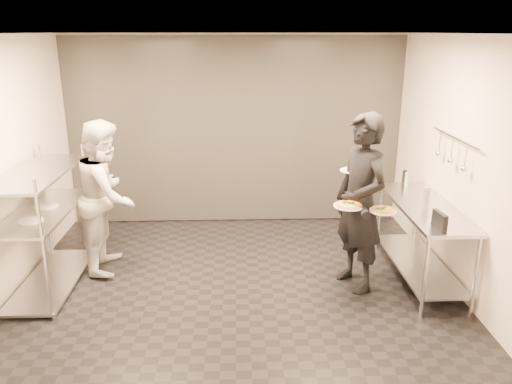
{
  "coord_description": "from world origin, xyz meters",
  "views": [
    {
      "loc": [
        0.04,
        -5.33,
        2.83
      ],
      "look_at": [
        0.24,
        -0.0,
        1.1
      ],
      "focal_mm": 35.0,
      "sensor_mm": 36.0,
      "label": 1
    }
  ],
  "objects_px": {
    "prep_counter": "(422,229)",
    "chef": "(107,196)",
    "pass_rack": "(45,222)",
    "bottle_green": "(426,198)",
    "pizza_plate_far": "(383,210)",
    "salad_plate": "(352,169)",
    "waiter": "(360,203)",
    "pizza_plate_near": "(349,205)",
    "pos_monitor": "(440,221)",
    "bottle_clear": "(407,180)",
    "bottle_dark": "(404,177)"
  },
  "relations": [
    {
      "from": "prep_counter",
      "to": "chef",
      "type": "height_order",
      "value": "chef"
    },
    {
      "from": "prep_counter",
      "to": "chef",
      "type": "distance_m",
      "value": 3.77
    },
    {
      "from": "pass_rack",
      "to": "bottle_green",
      "type": "distance_m",
      "value": 4.31
    },
    {
      "from": "pizza_plate_far",
      "to": "salad_plate",
      "type": "height_order",
      "value": "salad_plate"
    },
    {
      "from": "prep_counter",
      "to": "waiter",
      "type": "height_order",
      "value": "waiter"
    },
    {
      "from": "bottle_green",
      "to": "pass_rack",
      "type": "bearing_deg",
      "value": 178.7
    },
    {
      "from": "pass_rack",
      "to": "chef",
      "type": "bearing_deg",
      "value": 37.47
    },
    {
      "from": "pass_rack",
      "to": "pizza_plate_far",
      "type": "distance_m",
      "value": 3.75
    },
    {
      "from": "pass_rack",
      "to": "bottle_green",
      "type": "bearing_deg",
      "value": -1.3
    },
    {
      "from": "prep_counter",
      "to": "chef",
      "type": "relative_size",
      "value": 0.97
    },
    {
      "from": "pizza_plate_near",
      "to": "pizza_plate_far",
      "type": "xyz_separation_m",
      "value": [
        0.35,
        -0.11,
        -0.02
      ]
    },
    {
      "from": "pizza_plate_far",
      "to": "pos_monitor",
      "type": "distance_m",
      "value": 0.57
    },
    {
      "from": "salad_plate",
      "to": "pos_monitor",
      "type": "bearing_deg",
      "value": -48.29
    },
    {
      "from": "prep_counter",
      "to": "pos_monitor",
      "type": "bearing_deg",
      "value": -99.46
    },
    {
      "from": "pizza_plate_far",
      "to": "pos_monitor",
      "type": "height_order",
      "value": "pos_monitor"
    },
    {
      "from": "pos_monitor",
      "to": "pass_rack",
      "type": "bearing_deg",
      "value": 164.26
    },
    {
      "from": "chef",
      "to": "salad_plate",
      "type": "xyz_separation_m",
      "value": [
        2.88,
        -0.36,
        0.41
      ]
    },
    {
      "from": "pizza_plate_near",
      "to": "bottle_clear",
      "type": "height_order",
      "value": "bottle_clear"
    },
    {
      "from": "prep_counter",
      "to": "waiter",
      "type": "relative_size",
      "value": 0.89
    },
    {
      "from": "pizza_plate_far",
      "to": "bottle_green",
      "type": "bearing_deg",
      "value": 29.67
    },
    {
      "from": "waiter",
      "to": "bottle_green",
      "type": "bearing_deg",
      "value": 70.99
    },
    {
      "from": "pass_rack",
      "to": "bottle_green",
      "type": "height_order",
      "value": "pass_rack"
    },
    {
      "from": "bottle_green",
      "to": "waiter",
      "type": "bearing_deg",
      "value": -175.16
    },
    {
      "from": "bottle_dark",
      "to": "chef",
      "type": "bearing_deg",
      "value": -174.77
    },
    {
      "from": "pos_monitor",
      "to": "bottle_clear",
      "type": "xyz_separation_m",
      "value": [
        0.14,
        1.43,
        0.01
      ]
    },
    {
      "from": "pass_rack",
      "to": "salad_plate",
      "type": "relative_size",
      "value": 5.9
    },
    {
      "from": "pizza_plate_far",
      "to": "bottle_green",
      "type": "height_order",
      "value": "bottle_green"
    },
    {
      "from": "chef",
      "to": "bottle_dark",
      "type": "distance_m",
      "value": 3.76
    },
    {
      "from": "prep_counter",
      "to": "bottle_green",
      "type": "relative_size",
      "value": 7.24
    },
    {
      "from": "bottle_clear",
      "to": "waiter",
      "type": "bearing_deg",
      "value": -132.81
    },
    {
      "from": "pizza_plate_near",
      "to": "waiter",
      "type": "bearing_deg",
      "value": 43.82
    },
    {
      "from": "waiter",
      "to": "bottle_clear",
      "type": "xyz_separation_m",
      "value": [
        0.81,
        0.87,
        0.01
      ]
    },
    {
      "from": "prep_counter",
      "to": "bottle_dark",
      "type": "xyz_separation_m",
      "value": [
        0.01,
        0.8,
        0.39
      ]
    },
    {
      "from": "pass_rack",
      "to": "salad_plate",
      "type": "bearing_deg",
      "value": 1.6
    },
    {
      "from": "chef",
      "to": "pos_monitor",
      "type": "height_order",
      "value": "chef"
    },
    {
      "from": "bottle_clear",
      "to": "chef",
      "type": "bearing_deg",
      "value": -176.14
    },
    {
      "from": "chef",
      "to": "bottle_dark",
      "type": "relative_size",
      "value": 9.65
    },
    {
      "from": "chef",
      "to": "pizza_plate_near",
      "type": "distance_m",
      "value": 2.88
    },
    {
      "from": "salad_plate",
      "to": "waiter",
      "type": "bearing_deg",
      "value": -78.45
    },
    {
      "from": "pizza_plate_near",
      "to": "chef",
      "type": "bearing_deg",
      "value": 164.23
    },
    {
      "from": "waiter",
      "to": "prep_counter",
      "type": "bearing_deg",
      "value": 77.89
    },
    {
      "from": "prep_counter",
      "to": "bottle_clear",
      "type": "distance_m",
      "value": 0.81
    },
    {
      "from": "pizza_plate_near",
      "to": "bottle_clear",
      "type": "distance_m",
      "value": 1.42
    },
    {
      "from": "waiter",
      "to": "pizza_plate_far",
      "type": "xyz_separation_m",
      "value": [
        0.18,
        -0.27,
        0.02
      ]
    },
    {
      "from": "prep_counter",
      "to": "chef",
      "type": "xyz_separation_m",
      "value": [
        -3.73,
        0.46,
        0.3
      ]
    },
    {
      "from": "chef",
      "to": "pos_monitor",
      "type": "distance_m",
      "value": 3.8
    },
    {
      "from": "pos_monitor",
      "to": "waiter",
      "type": "bearing_deg",
      "value": 134.42
    },
    {
      "from": "pass_rack",
      "to": "prep_counter",
      "type": "distance_m",
      "value": 4.33
    },
    {
      "from": "pizza_plate_near",
      "to": "bottle_green",
      "type": "xyz_separation_m",
      "value": [
        0.93,
        0.22,
        -0.0
      ]
    },
    {
      "from": "waiter",
      "to": "chef",
      "type": "relative_size",
      "value": 1.09
    }
  ]
}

